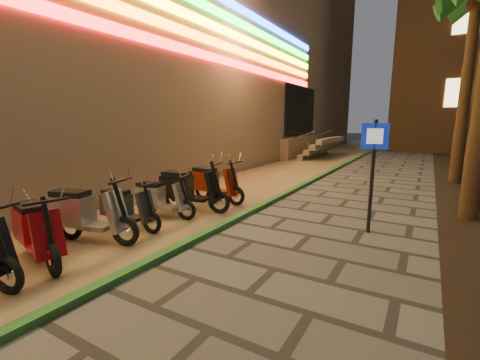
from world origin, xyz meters
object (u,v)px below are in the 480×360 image
Objects in this scene: scooter_7 at (125,207)px; pedestrian_sign at (373,161)px; scooter_5 at (36,231)px; scooter_8 at (159,198)px; scooter_9 at (187,189)px; scooter_10 at (212,183)px; scooter_6 at (84,213)px.

pedestrian_sign is at bearing 23.29° from scooter_7.
scooter_8 is (-0.03, 2.71, -0.05)m from scooter_5.
scooter_9 is (0.22, 1.71, 0.10)m from scooter_7.
pedestrian_sign is at bearing -2.86° from scooter_10.
scooter_6 reaches higher than scooter_7.
scooter_5 is at bearing -88.15° from scooter_10.
pedestrian_sign is at bearing -4.31° from scooter_9.
scooter_10 is (0.19, 1.85, 0.07)m from scooter_8.
scooter_5 is 2.71m from scooter_8.
scooter_10 reaches higher than scooter_5.
pedestrian_sign is 1.27× the size of scooter_6.
scooter_6 reaches higher than scooter_8.
scooter_7 is (-0.06, 1.77, -0.05)m from scooter_5.
scooter_7 is at bearing -156.38° from pedestrian_sign.
scooter_8 is at bearing -91.95° from scooter_10.
scooter_9 is (-4.16, -0.58, -0.89)m from pedestrian_sign.
scooter_5 is at bearing -92.47° from scooter_7.
scooter_5 is 0.91× the size of scooter_9.
scooter_6 is (-4.42, -3.16, -0.90)m from pedestrian_sign.
scooter_7 is at bearing -109.63° from scooter_9.
scooter_5 reaches higher than scooter_8.
scooter_9 reaches higher than scooter_10.
scooter_5 is 0.91m from scooter_6.
scooter_10 reaches higher than scooter_8.
pedestrian_sign is at bearing 5.61° from scooter_8.
pedestrian_sign is 4.29m from scooter_9.
scooter_5 is at bearing -99.43° from scooter_6.
scooter_8 is (-4.35, -1.35, -0.99)m from pedestrian_sign.
scooter_8 is 0.87× the size of scooter_10.
scooter_6 is at bearing -148.41° from pedestrian_sign.
scooter_10 is (-0.00, 1.07, -0.03)m from scooter_9.
scooter_6 is 2.60m from scooter_9.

